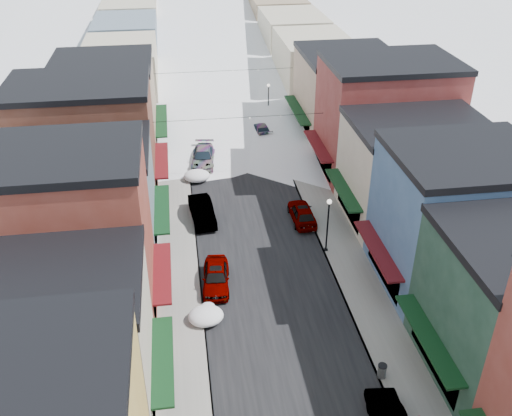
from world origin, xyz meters
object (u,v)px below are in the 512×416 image
object	(u,v)px
trash_can	(382,371)
car_silver_sedan	(216,277)
car_dark_hatch	(202,211)
streetlamp_near	(328,219)

from	to	relation	value
trash_can	car_silver_sedan	bearing A→B (deg)	131.22
car_dark_hatch	trash_can	world-z (taller)	car_dark_hatch
car_silver_sedan	streetlamp_near	xyz separation A→B (m)	(9.09, 3.10, 2.29)
car_dark_hatch	streetlamp_near	distance (m)	11.66
car_silver_sedan	car_dark_hatch	world-z (taller)	car_dark_hatch
car_dark_hatch	trash_can	distance (m)	22.00
trash_can	streetlamp_near	xyz separation A→B (m)	(0.00, 13.47, 2.48)
car_silver_sedan	car_dark_hatch	distance (m)	9.48
car_dark_hatch	trash_can	xyz separation A→B (m)	(9.50, -19.84, -0.23)
car_silver_sedan	car_dark_hatch	bearing A→B (deg)	97.78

